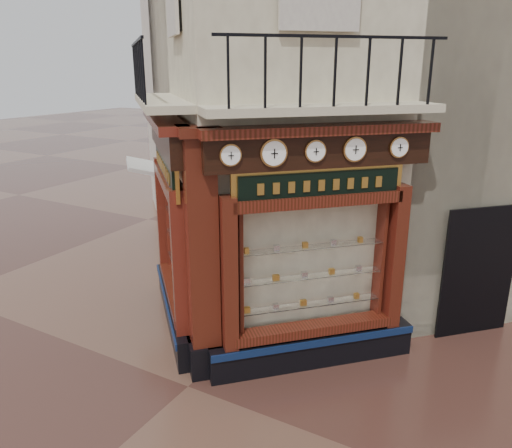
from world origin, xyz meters
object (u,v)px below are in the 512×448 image
Objects in this scene: corner_pilaster at (203,260)px; clock_a at (231,155)px; clock_c at (315,151)px; signboard_left at (166,166)px; clock_d at (355,149)px; signboard_right at (320,184)px; clock_e at (399,147)px; awning at (155,274)px; clock_b at (274,153)px.

corner_pilaster reaches higher than clock_a.
signboard_left is at bearing 131.55° from clock_c.
signboard_right is at bearing 167.07° from clock_d.
clock_e is 0.16× the size of signboard_right.
corner_pilaster reaches higher than clock_d.
clock_c is at bearing -155.92° from awning.
signboard_right is at bearing -154.02° from awning.
signboard_left is (-3.86, -0.78, -0.52)m from clock_e.
clock_a is 2.34m from signboard_left.
clock_a is 0.16× the size of signboard_right.
clock_b is 2.59m from signboard_left.
clock_e is 0.21× the size of awning.
clock_e is 1.32m from signboard_right.
signboard_left is at bearing 100.25° from corner_pilaster.
awning is (-4.40, 2.29, -3.62)m from clock_b.
clock_a is 1.24m from clock_c.
signboard_right is (2.92, 0.00, -0.00)m from signboard_left.
clock_b reaches higher than clock_c.
corner_pilaster is 12.26× the size of clock_c.
clock_c is at bearing -14.83° from corner_pilaster.
corner_pilaster reaches higher than signboard_left.
corner_pilaster is at bearing 169.17° from clock_d.
signboard_left reaches higher than signboard_right.
clock_a is at bearing -169.58° from awning.
clock_c is 6.32m from awning.
clock_a is at bearing 180.00° from clock_d.
clock_b is (1.00, 0.40, 1.67)m from corner_pilaster.
signboard_right is (0.90, 1.05, -0.52)m from clock_a.
signboard_right is at bearing 8.27° from clock_b.
clock_a is at bearing 180.00° from clock_c.
awning is 4.02m from signboard_left.
corner_pilaster is 12.54× the size of clock_e.
clock_d is 0.17× the size of signboard_left.
corner_pilaster is at bearing -169.75° from signboard_left.
clock_b is at bearing 180.00° from clock_c.
clock_c is (1.44, 0.84, 1.67)m from corner_pilaster.
signboard_left is 2.92m from signboard_right.
clock_c is 0.15× the size of signboard_left.
clock_d is at bearing -180.00° from clock_e.
clock_a is 0.78× the size of clock_b.
clock_c reaches higher than awning.
clock_c is (0.44, 0.44, 0.00)m from clock_b.
clock_d reaches higher than awning.
corner_pilaster is 1.77m from clock_a.
awning is (-3.96, 2.73, -3.62)m from clock_a.
clock_b is at bearing -23.35° from corner_pilaster.
signboard_left is at bearing -175.88° from awning.
clock_a is 1.48m from signboard_right.
clock_d is (0.44, 0.44, -0.00)m from clock_c.
clock_d is 3.39m from signboard_left.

